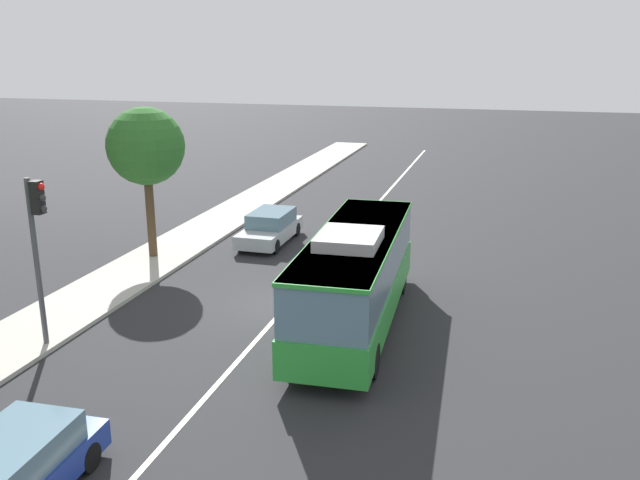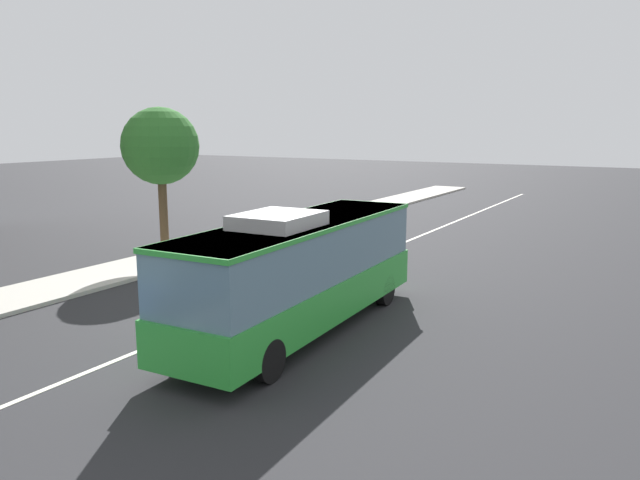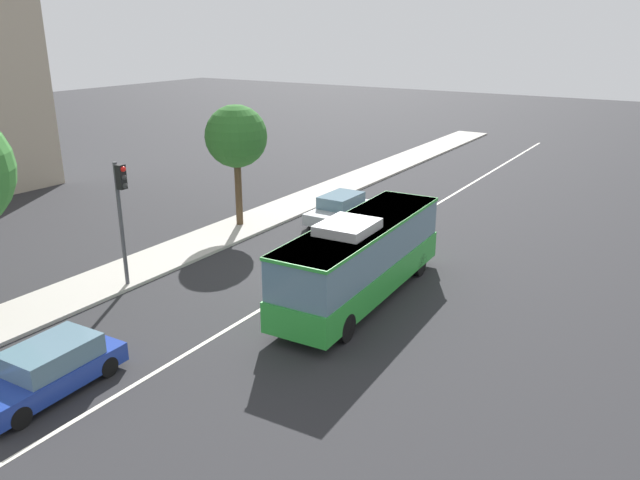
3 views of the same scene
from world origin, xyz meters
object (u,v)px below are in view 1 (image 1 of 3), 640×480
Objects in this scene: transit_bus at (356,273)px; traffic_light_near_corner at (38,234)px; sedan_silver at (270,227)px; street_tree_kerbside_left at (146,147)px; sedan_blue at (10,475)px.

traffic_light_near_corner is at bearing 113.20° from transit_bus.
street_tree_kerbside_left reaches higher than sedan_silver.
sedan_silver is 0.87× the size of traffic_light_near_corner.
transit_bus is 11.40m from street_tree_kerbside_left.
transit_bus is 1.57× the size of street_tree_kerbside_left.
traffic_light_near_corner is (-4.08, 8.49, 1.75)m from transit_bus.
sedan_silver is 6.79m from street_tree_kerbside_left.
sedan_blue is at bearing 4.55° from sedan_silver.
traffic_light_near_corner is (6.50, 4.00, 2.84)m from sedan_blue.
transit_bus is at bearing 23.93° from traffic_light_near_corner.
street_tree_kerbside_left is (15.31, 5.44, 4.07)m from sedan_blue.
traffic_light_near_corner is at bearing -170.70° from street_tree_kerbside_left.
transit_bus is at bearing 154.72° from sedan_blue.
street_tree_kerbside_left reaches higher than sedan_blue.
traffic_light_near_corner is 9.01m from street_tree_kerbside_left.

